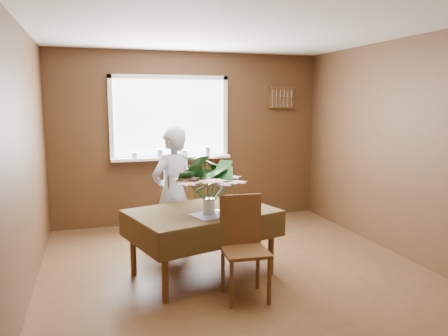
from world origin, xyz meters
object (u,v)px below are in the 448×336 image
object	(u,v)px
chair_near	(243,242)
chair_far	(174,208)
seated_woman	(173,193)
dining_table	(202,218)
flower_bouquet	(209,179)

from	to	relation	value
chair_near	chair_far	bearing A→B (deg)	110.56
chair_near	seated_woman	world-z (taller)	seated_woman
dining_table	seated_woman	size ratio (longest dim) A/B	1.08
flower_bouquet	chair_far	bearing A→B (deg)	101.41
chair_near	seated_woman	xyz separation A→B (m)	(-0.42, 1.20, 0.24)
chair_near	flower_bouquet	size ratio (longest dim) A/B	1.51
chair_far	flower_bouquet	size ratio (longest dim) A/B	1.63
seated_woman	flower_bouquet	xyz separation A→B (m)	(0.22, -0.77, 0.28)
seated_woman	chair_near	bearing A→B (deg)	82.19
chair_far	flower_bouquet	distance (m)	1.05
seated_woman	flower_bouquet	distance (m)	0.85
dining_table	seated_woman	xyz separation A→B (m)	(-0.18, 0.63, 0.15)
seated_woman	flower_bouquet	bearing A→B (deg)	78.41
dining_table	seated_woman	world-z (taller)	seated_woman
dining_table	chair_near	distance (m)	0.63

